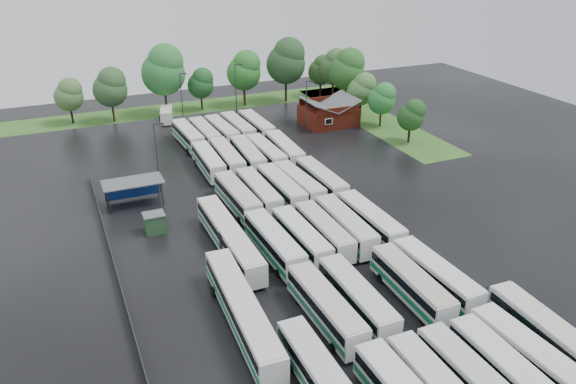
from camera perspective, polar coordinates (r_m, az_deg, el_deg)
name	(u,v)px	position (r m, az deg, el deg)	size (l,w,h in m)	color
ground	(313,253)	(67.45, 2.51, -6.20)	(160.00, 160.00, 0.00)	black
brick_building	(328,115)	(111.66, 4.13, 7.80)	(10.07, 8.60, 5.39)	maroon
wash_shed	(133,184)	(80.77, -15.51, 0.79)	(8.20, 4.20, 3.58)	#2D2D30
utility_hut	(155,223)	(73.16, -13.41, -3.06)	(2.70, 2.20, 2.62)	#204325
grass_strip_north	(191,107)	(124.68, -9.79, 8.47)	(80.00, 10.00, 0.01)	#346321
grass_strip_east	(372,118)	(117.01, 8.49, 7.46)	(10.00, 50.00, 0.01)	#346321
west_fence	(111,255)	(68.97, -17.50, -6.14)	(0.10, 50.00, 1.20)	#2D2D30
bus_r0c2	(473,382)	(50.22, 18.32, -17.87)	(2.71, 12.10, 3.36)	silver
bus_r0c3	(506,372)	(51.94, 21.30, -16.71)	(2.72, 12.22, 3.39)	silver
bus_r0c4	(531,359)	(54.02, 23.47, -15.26)	(3.18, 12.47, 3.44)	silver
bus_r1c0	(326,307)	(55.50, 3.86, -11.62)	(2.84, 12.49, 3.47)	silver
bus_r1c1	(357,298)	(57.06, 7.02, -10.63)	(2.72, 12.36, 3.44)	silver
bus_r1c3	(411,284)	(59.97, 12.40, -9.13)	(2.87, 12.33, 3.42)	silver
bus_r1c4	(436,276)	(61.91, 14.76, -8.21)	(3.01, 12.43, 3.44)	silver
bus_r2c0	(274,243)	(65.61, -1.42, -5.20)	(3.00, 12.65, 3.50)	silver
bus_r2c1	(301,238)	(66.88, 1.35, -4.65)	(2.79, 12.07, 3.35)	silver
bus_r2c2	(324,231)	(68.37, 3.66, -4.00)	(2.55, 11.93, 3.32)	silver
bus_r2c3	(345,226)	(69.68, 5.83, -3.41)	(2.89, 12.51, 3.47)	silver
bus_r2c4	(370,221)	(71.12, 8.33, -2.91)	(2.85, 12.62, 3.50)	silver
bus_r3c0	(237,197)	(76.96, -5.17, -0.50)	(2.96, 12.33, 3.41)	silver
bus_r3c1	(259,192)	(78.08, -3.00, -0.04)	(2.63, 12.21, 3.40)	silver
bus_r3c2	(281,188)	(79.30, -0.71, 0.41)	(2.89, 12.29, 3.41)	silver
bus_r3c3	(299,184)	(80.56, 1.09, 0.80)	(3.18, 12.17, 3.36)	silver
bus_r3c4	(321,180)	(81.93, 3.38, 1.22)	(2.79, 12.32, 3.42)	silver
bus_r4c0	(208,161)	(89.42, -8.09, 3.09)	(2.79, 12.07, 3.35)	silver
bus_r4c1	(227,158)	(90.25, -6.21, 3.45)	(3.02, 12.52, 3.46)	silver
bus_r4c2	(248,156)	(91.01, -4.11, 3.72)	(3.25, 12.48, 3.44)	silver
bus_r4c3	(266,153)	(91.81, -2.26, 3.94)	(2.74, 12.23, 3.40)	silver
bus_r4c4	(284,150)	(93.02, -0.37, 4.28)	(3.20, 12.58, 3.47)	silver
bus_r5c0	(188,136)	(101.42, -10.14, 5.64)	(3.11, 12.17, 3.36)	silver
bus_r5c1	(205,134)	(102.03, -8.43, 5.88)	(2.92, 12.09, 3.34)	silver
bus_r5c2	(222,131)	(102.89, -6.73, 6.15)	(3.15, 12.17, 3.36)	silver
bus_r5c3	(238,128)	(104.25, -5.13, 6.50)	(2.97, 12.29, 3.40)	silver
bus_r5c4	(256,126)	(104.95, -3.23, 6.70)	(2.86, 12.47, 3.46)	silver
artic_bus_west_b	(229,238)	(67.01, -5.99, -4.66)	(2.76, 18.56, 3.44)	silver
artic_bus_west_c	(242,310)	(55.14, -4.68, -11.90)	(3.43, 18.85, 3.48)	silver
artic_bus_east	(572,354)	(55.95, 26.88, -14.46)	(3.07, 18.55, 3.43)	silver
minibus	(167,114)	(115.60, -12.24, 7.70)	(3.62, 6.46, 2.67)	white
tree_north_0	(69,94)	(118.51, -21.34, 9.23)	(5.57, 5.57, 9.22)	black
tree_north_1	(111,87)	(116.71, -17.57, 10.15)	(6.67, 6.67, 11.05)	#352417
tree_north_2	(164,69)	(118.34, -12.48, 12.06)	(8.82, 8.82, 14.60)	#3B2C1E
tree_north_3	(201,83)	(121.02, -8.80, 10.89)	(5.46, 5.46, 9.04)	black
tree_north_4	(245,70)	(122.76, -4.42, 12.24)	(7.28, 7.28, 12.05)	#352011
tree_north_5	(287,61)	(125.23, -0.11, 13.20)	(8.54, 8.54, 14.14)	black
tree_north_6	(322,70)	(130.19, 3.45, 12.31)	(5.80, 5.80, 9.60)	black
tree_east_0	(412,115)	(102.81, 12.49, 7.67)	(4.90, 4.87, 8.07)	black
tree_east_1	(383,98)	(110.64, 9.60, 9.37)	(5.26, 5.26, 8.71)	black
tree_east_2	(363,89)	(115.58, 7.58, 10.37)	(5.61, 5.60, 9.27)	black
tree_east_3	(348,69)	(122.67, 6.09, 12.34)	(7.61, 7.61, 12.60)	black
tree_east_4	(335,66)	(128.56, 4.75, 12.61)	(6.84, 6.84, 11.32)	black
lamp_post_ne	(307,103)	(105.20, 1.93, 9.01)	(1.54, 0.30, 10.03)	#2D2D30
lamp_post_nw	(157,153)	(82.36, -13.12, 3.89)	(1.62, 0.32, 10.51)	#2D2D30
lamp_post_back_w	(182,94)	(114.11, -10.73, 9.78)	(1.49, 0.29, 9.68)	#2D2D30
lamp_post_back_e	(236,87)	(115.32, -5.27, 10.62)	(1.67, 0.33, 10.85)	#2D2D30
puddle_0	(413,381)	(51.82, 12.62, -18.21)	(5.77, 5.77, 0.01)	black
puddle_1	(499,364)	(55.52, 20.68, -16.00)	(3.10, 3.10, 0.01)	black
puddle_2	(266,263)	(65.60, -2.28, -7.18)	(4.66, 4.66, 0.01)	black
puddle_3	(360,252)	(68.17, 7.30, -6.03)	(3.72, 3.72, 0.01)	black
puddle_4	(501,295)	(64.35, 20.78, -9.75)	(3.58, 3.58, 0.01)	black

